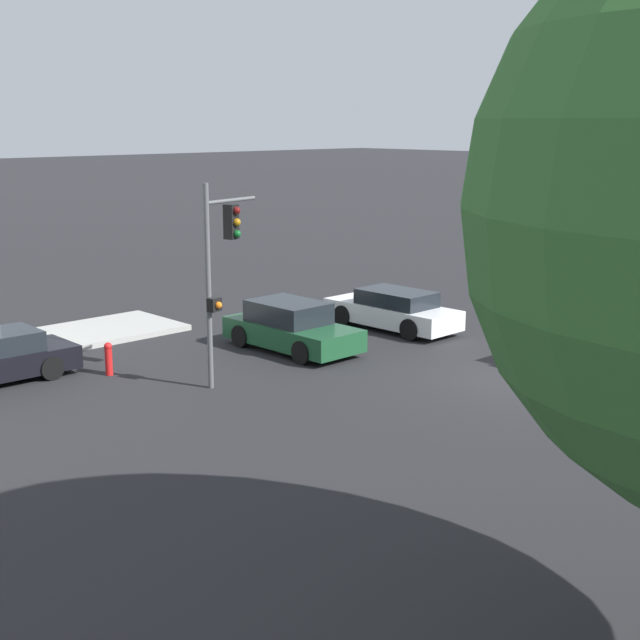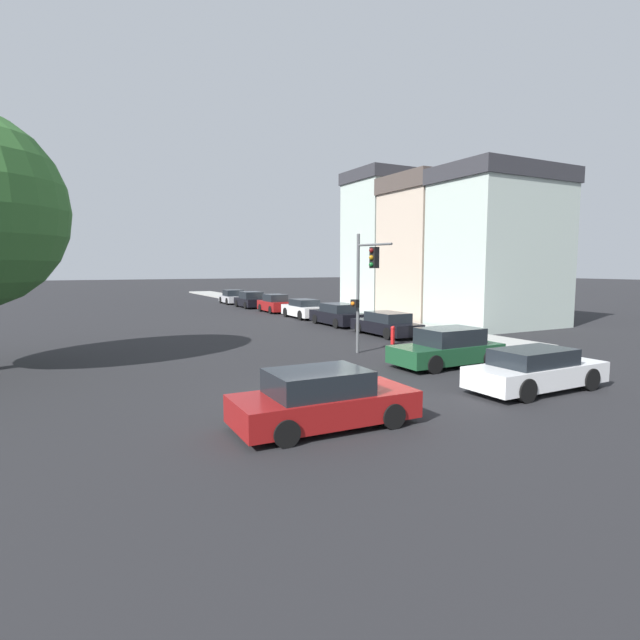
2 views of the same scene
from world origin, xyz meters
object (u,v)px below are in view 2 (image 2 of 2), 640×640
(traffic_signal, at_px, (365,277))
(parked_car_2, at_px, (303,309))
(parked_car_5, at_px, (233,297))
(parked_car_0, at_px, (386,324))
(parked_car_3, at_px, (275,304))
(parked_car_1, at_px, (338,315))
(parked_car_4, at_px, (251,300))
(crossing_car_1, at_px, (536,370))
(crossing_car_2, at_px, (447,348))
(fire_hydrant, at_px, (393,335))
(crossing_car_0, at_px, (323,400))

(traffic_signal, xyz_separation_m, parked_car_2, (4.49, 15.33, -2.70))
(parked_car_2, relative_size, parked_car_5, 1.14)
(parked_car_0, distance_m, parked_car_3, 16.31)
(traffic_signal, height_order, parked_car_3, traffic_signal)
(parked_car_1, bearing_deg, parked_car_4, 1.45)
(parked_car_2, xyz_separation_m, parked_car_3, (-0.04, 5.48, 0.03))
(crossing_car_1, distance_m, parked_car_5, 40.08)
(parked_car_4, bearing_deg, traffic_signal, 172.47)
(crossing_car_1, xyz_separation_m, parked_car_3, (3.29, 28.80, 0.08))
(crossing_car_2, height_order, parked_car_4, parked_car_4)
(parked_car_3, xyz_separation_m, fire_hydrant, (-1.62, -19.06, -0.23))
(parked_car_4, bearing_deg, parked_car_1, -177.83)
(parked_car_0, distance_m, parked_car_1, 5.57)
(parked_car_3, distance_m, fire_hydrant, 19.13)
(parked_car_1, bearing_deg, traffic_signal, 157.23)
(crossing_car_0, bearing_deg, parked_car_4, 73.97)
(parked_car_0, xyz_separation_m, parked_car_3, (0.07, 16.31, 0.09))
(crossing_car_2, distance_m, parked_car_1, 14.09)
(fire_hydrant, bearing_deg, parked_car_4, 86.48)
(parked_car_3, bearing_deg, crossing_car_0, 160.83)
(crossing_car_0, distance_m, crossing_car_1, 7.53)
(parked_car_0, xyz_separation_m, parked_car_4, (-0.03, 21.97, 0.07))
(parked_car_4, bearing_deg, parked_car_5, 1.45)
(parked_car_2, height_order, fire_hydrant, parked_car_2)
(crossing_car_2, relative_size, fire_hydrant, 4.84)
(crossing_car_0, bearing_deg, parked_car_3, 70.65)
(crossing_car_0, xyz_separation_m, fire_hydrant, (9.19, 9.74, -0.17))
(parked_car_2, relative_size, fire_hydrant, 4.90)
(traffic_signal, bearing_deg, parked_car_5, -110.69)
(crossing_car_2, distance_m, parked_car_0, 8.71)
(parked_car_3, bearing_deg, parked_car_1, -178.56)
(crossing_car_0, distance_m, crossing_car_2, 8.91)
(crossing_car_1, height_order, parked_car_1, parked_car_1)
(crossing_car_0, height_order, parked_car_5, parked_car_5)
(fire_hydrant, bearing_deg, parked_car_2, 83.04)
(parked_car_3, distance_m, parked_car_5, 11.15)
(crossing_car_1, bearing_deg, parked_car_1, 78.91)
(parked_car_1, distance_m, parked_car_3, 10.74)
(parked_car_5, bearing_deg, parked_car_3, -177.99)
(traffic_signal, bearing_deg, parked_car_3, -114.95)
(crossing_car_0, bearing_deg, traffic_signal, 52.66)
(fire_hydrant, bearing_deg, parked_car_5, 87.06)
(traffic_signal, relative_size, parked_car_0, 1.11)
(parked_car_0, height_order, parked_car_2, parked_car_2)
(traffic_signal, relative_size, fire_hydrant, 5.75)
(crossing_car_2, relative_size, parked_car_1, 0.93)
(crossing_car_1, bearing_deg, crossing_car_2, 85.49)
(parked_car_5, bearing_deg, crossing_car_1, 177.05)
(crossing_car_1, relative_size, parked_car_2, 1.06)
(parked_car_1, relative_size, fire_hydrant, 5.20)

